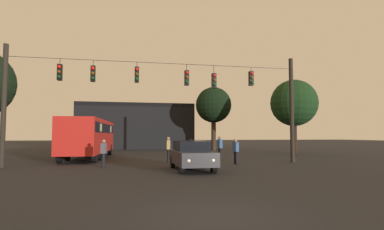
{
  "coord_description": "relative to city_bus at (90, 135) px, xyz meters",
  "views": [
    {
      "loc": [
        -1.82,
        -6.83,
        1.82
      ],
      "look_at": [
        1.9,
        11.93,
        3.06
      ],
      "focal_mm": 29.08,
      "sensor_mm": 36.0,
      "label": 1
    }
  ],
  "objects": [
    {
      "name": "pedestrian_crossing_right",
      "position": [
        1.7,
        -7.41,
        -0.98
      ],
      "size": [
        0.32,
        0.41,
        1.57
      ],
      "color": "black",
      "rests_on": "ground"
    },
    {
      "name": "tree_left_silhouette",
      "position": [
        12.89,
        9.96,
        3.52
      ],
      "size": [
        4.26,
        4.26,
        7.56
      ],
      "color": "#2D2116",
      "rests_on": "ground"
    },
    {
      "name": "pedestrian_near_bus",
      "position": [
        9.68,
        -7.11,
        -0.97
      ],
      "size": [
        0.34,
        0.42,
        1.59
      ],
      "color": "black",
      "rests_on": "ground"
    },
    {
      "name": "overhead_signal_span",
      "position": [
        4.98,
        -6.57,
        2.38
      ],
      "size": [
        18.04,
        0.44,
        7.05
      ],
      "color": "black",
      "rests_on": "ground"
    },
    {
      "name": "car_near_right",
      "position": [
        6.34,
        -9.72,
        -1.07
      ],
      "size": [
        1.85,
        4.36,
        1.52
      ],
      "color": "#2D2D33",
      "rests_on": "ground"
    },
    {
      "name": "tree_right_far",
      "position": [
        19.01,
        2.19,
        3.12
      ],
      "size": [
        4.59,
        4.59,
        7.3
      ],
      "color": "black",
      "rests_on": "ground"
    },
    {
      "name": "city_bus",
      "position": [
        0.0,
        0.0,
        0.0
      ],
      "size": [
        3.09,
        11.12,
        3.0
      ],
      "color": "#B21E19",
      "rests_on": "ground"
    },
    {
      "name": "pedestrian_crossing_left",
      "position": [
        5.76,
        -4.37,
        -0.9
      ],
      "size": [
        0.24,
        0.36,
        1.7
      ],
      "color": "black",
      "rests_on": "ground"
    },
    {
      "name": "corner_building",
      "position": [
        3.89,
        19.7,
        1.13
      ],
      "size": [
        15.15,
        10.87,
        6.0
      ],
      "color": "black",
      "rests_on": "ground"
    },
    {
      "name": "ground_plane",
      "position": [
        5.0,
        5.54,
        -1.87
      ],
      "size": [
        168.0,
        168.0,
        0.0
      ],
      "primitive_type": "plane",
      "color": "black",
      "rests_on": "ground"
    },
    {
      "name": "pedestrian_crossing_center",
      "position": [
        9.62,
        -3.8,
        -0.86
      ],
      "size": [
        0.33,
        0.41,
        1.76
      ],
      "color": "black",
      "rests_on": "ground"
    }
  ]
}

